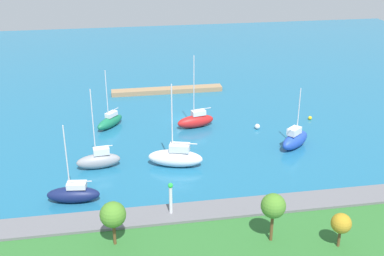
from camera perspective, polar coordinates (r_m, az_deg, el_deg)
water at (r=81.20m, az=-0.85°, el=0.98°), size 160.00×160.00×0.00m
pier_dock at (r=94.39m, az=-2.96°, el=4.48°), size 21.57×2.34×0.88m
breakwater at (r=55.24m, az=3.99°, el=-9.91°), size 74.84×3.71×1.23m
shoreline_park at (r=50.45m, az=5.67°, el=-13.81°), size 55.46×9.17×0.93m
harbor_beacon at (r=52.79m, az=-2.54°, el=-8.04°), size 0.56×0.56×3.73m
park_tree_midwest at (r=48.74m, az=9.60°, el=-9.12°), size 2.50×2.50×5.31m
park_tree_mideast at (r=48.49m, az=-9.34°, el=-10.11°), size 2.61×2.61×4.76m
park_tree_east at (r=50.17m, az=17.24°, el=-10.76°), size 2.02×2.02×3.70m
sailboat_green_far_north at (r=79.07m, az=-9.68°, el=0.79°), size 5.09×5.66×9.62m
sailboat_gray_outer_mooring at (r=66.27m, az=-10.98°, el=-3.73°), size 6.05×2.55×11.25m
sailboat_white_inner_mooring at (r=65.57m, az=-1.94°, el=-3.45°), size 7.91×4.67×11.69m
sailboat_blue_along_channel at (r=72.37m, az=12.09°, el=-1.32°), size 6.08×5.50×9.13m
sailboat_red_off_beacon at (r=77.87m, az=0.45°, el=0.92°), size 6.49×3.33×11.95m
sailboat_navy_lone_south at (r=59.32m, az=-13.84°, el=-7.56°), size 6.48×2.98×9.89m
mooring_buoy_yellow at (r=83.56m, az=13.79°, el=1.17°), size 0.62×0.62×0.62m
mooring_buoy_white at (r=78.18m, az=7.74°, el=0.18°), size 0.84×0.84×0.84m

